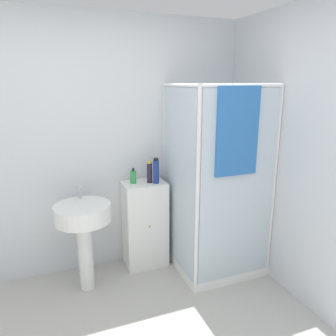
% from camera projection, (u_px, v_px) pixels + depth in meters
% --- Properties ---
extents(wall_back, '(6.40, 0.06, 2.50)m').
position_uv_depth(wall_back, '(79.00, 149.00, 3.14)').
color(wall_back, silver).
rests_on(wall_back, ground_plane).
extents(shower_enclosure, '(0.82, 0.85, 1.86)m').
position_uv_depth(shower_enclosure, '(213.00, 219.00, 3.27)').
color(shower_enclosure, white).
rests_on(shower_enclosure, ground_plane).
extents(vanity_cabinet, '(0.43, 0.33, 0.90)m').
position_uv_depth(vanity_cabinet, '(145.00, 224.00, 3.39)').
color(vanity_cabinet, white).
rests_on(vanity_cabinet, ground_plane).
extents(sink, '(0.50, 0.50, 0.96)m').
position_uv_depth(sink, '(83.00, 223.00, 2.92)').
color(sink, white).
rests_on(sink, ground_plane).
extents(soap_dispenser, '(0.06, 0.06, 0.16)m').
position_uv_depth(soap_dispenser, '(133.00, 177.00, 3.23)').
color(soap_dispenser, green).
rests_on(soap_dispenser, vanity_cabinet).
extents(shampoo_bottle_tall_black, '(0.05, 0.05, 0.22)m').
position_uv_depth(shampoo_bottle_tall_black, '(150.00, 172.00, 3.25)').
color(shampoo_bottle_tall_black, '#281E33').
rests_on(shampoo_bottle_tall_black, vanity_cabinet).
extents(shampoo_bottle_blue, '(0.06, 0.06, 0.26)m').
position_uv_depth(shampoo_bottle_blue, '(156.00, 171.00, 3.22)').
color(shampoo_bottle_blue, navy).
rests_on(shampoo_bottle_blue, vanity_cabinet).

